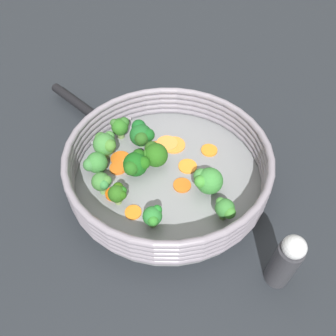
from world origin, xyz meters
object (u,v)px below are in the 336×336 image
Objects in this scene: carrot_slice_3 at (182,185)px; carrot_slice_5 at (156,148)px; carrot_slice_6 at (133,165)px; broccoli_floret_5 at (207,181)px; carrot_slice_9 at (167,144)px; broccoli_floret_1 at (225,209)px; broccoli_floret_8 at (102,182)px; broccoli_floret_4 at (136,164)px; broccoli_floret_9 at (105,144)px; broccoli_floret_7 at (118,193)px; carrot_slice_1 at (188,166)px; carrot_slice_10 at (133,212)px; broccoli_floret_2 at (153,216)px; carrot_slice_0 at (120,159)px; skillet at (168,176)px; carrot_slice_8 at (174,145)px; broccoli_floret_3 at (141,134)px; carrot_slice_4 at (118,168)px; broccoli_floret_0 at (154,154)px; carrot_slice_2 at (113,194)px; broccoli_floret_10 at (96,163)px; salt_shaker at (285,261)px; carrot_slice_7 at (209,150)px; broccoli_floret_6 at (120,126)px.

carrot_slice_3 and carrot_slice_5 have the same top height.
broccoli_floret_5 reaches higher than carrot_slice_6.
carrot_slice_9 is 0.20m from broccoli_floret_1.
broccoli_floret_8 reaches higher than carrot_slice_6.
broccoli_floret_9 is (-0.07, 0.01, 0.01)m from broccoli_floret_4.
broccoli_floret_4 reaches higher than broccoli_floret_7.
carrot_slice_10 is (-0.03, -0.14, -0.00)m from carrot_slice_1.
broccoli_floret_4 reaches higher than broccoli_floret_2.
carrot_slice_0 is 0.89× the size of broccoli_floret_2.
carrot_slice_10 is at bearing -74.42° from carrot_slice_5.
skillet is 8.03× the size of carrot_slice_6.
broccoli_floret_1 is (0.15, -0.11, 0.03)m from carrot_slice_8.
broccoli_floret_3 is (-0.08, 0.04, 0.04)m from skillet.
skillet is 11.18× the size of carrot_slice_4.
broccoli_floret_8 is (-0.04, -0.10, 0.00)m from broccoli_floret_0.
broccoli_floret_5 is (0.12, -0.07, 0.02)m from carrot_slice_9.
broccoli_floret_1 is (0.14, 0.06, 0.03)m from carrot_slice_10.
broccoli_floret_5 is 1.15× the size of broccoli_floret_8.
carrot_slice_2 is 0.07m from carrot_slice_6.
broccoli_floret_9 is 1.15× the size of broccoli_floret_10.
broccoli_floret_8 reaches higher than carrot_slice_8.
broccoli_floret_1 is 0.82× the size of broccoli_floret_5.
salt_shaker is (0.11, -0.05, 0.01)m from broccoli_floret_1.
broccoli_floret_5 is (-0.05, 0.04, -0.00)m from broccoli_floret_1.
carrot_slice_7 is (0.01, 0.10, 0.00)m from carrot_slice_3.
carrot_slice_5 is at bearing -153.71° from carrot_slice_7.
broccoli_floret_5 is at bearing 150.89° from salt_shaker.
broccoli_floret_5 reaches higher than carrot_slice_7.
broccoli_floret_6 is (-0.17, 0.05, 0.02)m from carrot_slice_3.
carrot_slice_9 is 0.19m from broccoli_floret_2.
carrot_slice_1 is 1.23× the size of carrot_slice_10.
carrot_slice_10 reaches higher than skillet.
broccoli_floret_4 is at bearing -17.13° from carrot_slice_0.
broccoli_floret_8 is at bearing -67.83° from broccoli_floret_6.
skillet is 12.41× the size of carrot_slice_2.
carrot_slice_4 is 0.56× the size of broccoli_floret_4.
broccoli_floret_8 is at bearing -166.77° from carrot_slice_2.
carrot_slice_8 is 0.96× the size of broccoli_floret_10.
carrot_slice_7 is at bearing 42.64° from broccoli_floret_10.
skillet is at bearing 29.37° from broccoli_floret_4.
carrot_slice_5 is 0.07m from broccoli_floret_4.
salt_shaker is (0.24, 0.01, 0.04)m from carrot_slice_10.
carrot_slice_6 is at bearing -136.66° from carrot_slice_7.
broccoli_floret_9 is (-0.05, 0.07, 0.00)m from broccoli_floret_8.
broccoli_floret_0 reaches higher than carrot_slice_9.
broccoli_floret_0 is (0.06, 0.02, 0.02)m from carrot_slice_0.
broccoli_floret_7 is (0.05, -0.08, 0.02)m from carrot_slice_0.
skillet is at bearing -128.20° from carrot_slice_1.
broccoli_floret_3 reaches higher than carrot_slice_0.
broccoli_floret_7 is at bearing -57.10° from broccoli_floret_6.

